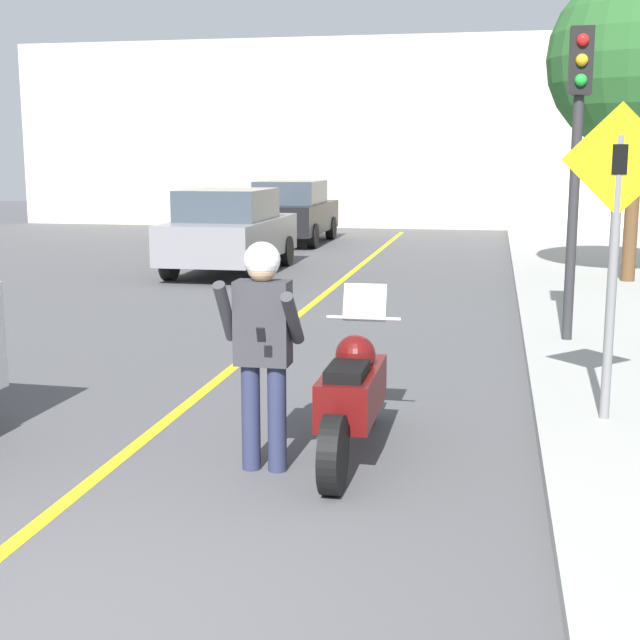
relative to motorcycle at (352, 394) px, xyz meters
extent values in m
plane|color=#4C4C4F|center=(-1.15, -3.02, -0.49)|extent=(80.00, 80.00, 0.00)
cube|color=yellow|center=(-1.75, 2.98, -0.48)|extent=(0.12, 36.00, 0.01)
cube|color=beige|center=(-1.15, 22.98, 2.56)|extent=(28.00, 1.20, 6.10)
cylinder|color=black|center=(0.00, -0.85, -0.21)|extent=(0.14, 0.56, 0.56)
cylinder|color=black|center=(0.00, 0.82, -0.21)|extent=(0.14, 0.56, 0.56)
cube|color=#510C0C|center=(0.00, -0.01, 0.02)|extent=(0.40, 1.15, 0.36)
sphere|color=#510C0C|center=(0.00, 0.15, 0.28)|extent=(0.32, 0.32, 0.32)
cube|color=black|center=(0.00, -0.27, 0.24)|extent=(0.28, 0.48, 0.10)
cylinder|color=silver|center=(0.00, 0.56, 0.50)|extent=(0.62, 0.03, 0.03)
cube|color=silver|center=(0.00, 0.64, 0.62)|extent=(0.36, 0.12, 0.31)
cylinder|color=#282D4C|center=(-0.69, -0.48, -0.08)|extent=(0.14, 0.14, 0.81)
cylinder|color=#282D4C|center=(-0.49, -0.48, -0.08)|extent=(0.14, 0.14, 0.81)
cube|color=#333338|center=(-0.59, -0.48, 0.63)|extent=(0.40, 0.22, 0.62)
cylinder|color=#333338|center=(-0.84, -0.58, 0.73)|extent=(0.09, 0.38, 0.48)
cylinder|color=#333338|center=(-0.34, -0.60, 0.69)|extent=(0.09, 0.44, 0.44)
sphere|color=tan|center=(-0.59, -0.48, 1.04)|extent=(0.22, 0.22, 0.22)
sphere|color=white|center=(-0.59, -0.48, 1.09)|extent=(0.26, 0.26, 0.26)
cube|color=black|center=(-0.53, -0.76, 0.60)|extent=(0.06, 0.05, 0.11)
cylinder|color=slate|center=(2.01, 0.94, 0.82)|extent=(0.08, 0.08, 2.35)
cube|color=yellow|center=(2.01, 0.92, 1.80)|extent=(0.91, 0.02, 0.91)
cube|color=black|center=(2.01, 0.91, 1.80)|extent=(0.12, 0.01, 0.24)
cylinder|color=#2D2D30|center=(1.95, 4.31, 1.46)|extent=(0.12, 0.12, 3.63)
cube|color=black|center=(1.95, 4.29, 2.90)|extent=(0.26, 0.22, 0.76)
sphere|color=red|center=(1.95, 4.17, 3.12)|extent=(0.14, 0.14, 0.14)
sphere|color=gold|center=(1.95, 4.17, 2.90)|extent=(0.14, 0.14, 0.14)
sphere|color=green|center=(1.95, 4.17, 2.68)|extent=(0.14, 0.14, 0.14)
cylinder|color=brown|center=(3.41, 9.84, 1.00)|extent=(0.24, 0.24, 2.71)
cylinder|color=black|center=(-4.99, 11.92, -0.17)|extent=(0.22, 0.64, 0.64)
cylinder|color=black|center=(-3.33, 11.92, -0.17)|extent=(0.22, 0.64, 0.64)
cylinder|color=black|center=(-4.99, 9.31, -0.17)|extent=(0.22, 0.64, 0.64)
cylinder|color=black|center=(-3.33, 9.31, -0.17)|extent=(0.22, 0.64, 0.64)
cube|color=gray|center=(-4.16, 10.61, 0.21)|extent=(1.80, 4.20, 0.76)
cube|color=#38424C|center=(-4.16, 10.45, 0.89)|extent=(1.58, 2.18, 0.60)
cylinder|color=black|center=(-5.15, 18.24, -0.17)|extent=(0.22, 0.64, 0.64)
cylinder|color=black|center=(-3.50, 18.24, -0.17)|extent=(0.22, 0.64, 0.64)
cylinder|color=black|center=(-5.15, 15.64, -0.17)|extent=(0.22, 0.64, 0.64)
cylinder|color=black|center=(-3.50, 15.64, -0.17)|extent=(0.22, 0.64, 0.64)
cube|color=black|center=(-4.32, 16.94, 0.21)|extent=(1.80, 4.20, 0.76)
cube|color=#38424C|center=(-4.32, 16.77, 0.89)|extent=(1.58, 2.18, 0.60)
camera|label=1|loc=(1.04, -6.64, 1.82)|focal=50.00mm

